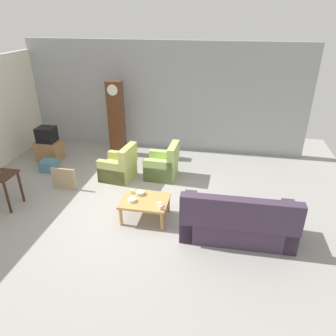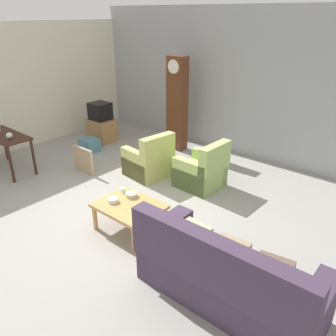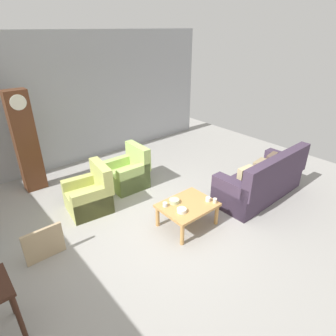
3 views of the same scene
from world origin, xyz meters
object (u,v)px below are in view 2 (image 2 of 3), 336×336
Objects in this scene: tv_crt at (100,111)px; bowl_shallow_green at (131,195)px; coffee_table_wood at (129,208)px; console_table_dark at (5,140)px; tv_stand_cabinet at (102,130)px; cup_cream_tall at (134,220)px; framed_picture_leaning at (83,160)px; storage_box_blue at (90,145)px; grandfather_clock at (177,104)px; glass_dome_cloche at (9,136)px; couch_floral at (226,278)px; armchair_olive_far at (202,172)px; cup_white_porcelain at (138,215)px; bowl_white_stacked at (113,200)px; cup_blue_rimmed at (123,190)px; armchair_olive_near at (149,162)px.

tv_crt reaches higher than bowl_shallow_green.
coffee_table_wood is 3.52m from console_table_dark.
cup_cream_tall is at bearing -33.93° from tv_stand_cabinet.
storage_box_blue is at bearing 136.47° from framed_picture_leaning.
grandfather_clock is 17.49× the size of glass_dome_cloche.
grandfather_clock reaches higher than couch_floral.
armchair_olive_far is at bearing -7.10° from tv_crt.
coffee_table_wood is 1.41× the size of tv_stand_cabinet.
glass_dome_cloche is 1.39× the size of cup_white_porcelain.
bowl_shallow_green is (0.09, 0.30, -0.00)m from bowl_white_stacked.
armchair_olive_far reaches higher than framed_picture_leaning.
tv_crt is 5.97× the size of cup_blue_rimmed.
framed_picture_leaning is 6.71× the size of cup_white_porcelain.
coffee_table_wood is at bearing 170.94° from couch_floral.
cup_blue_rimmed is at bearing 7.55° from glass_dome_cloche.
bowl_white_stacked reaches higher than bowl_shallow_green.
cup_blue_rimmed is (1.32, -2.95, -0.61)m from grandfather_clock.
couch_floral is 11.46× the size of bowl_shallow_green.
framed_picture_leaning is at bearing -104.11° from grandfather_clock.
console_table_dark is at bearing -174.00° from cup_blue_rimmed.
tv_crt is at bearing 162.86° from armchair_olive_near.
storage_box_blue is at bearing -134.09° from grandfather_clock.
couch_floral is 1.53m from cup_white_porcelain.
tv_crt is at bearing 117.54° from storage_box_blue.
console_table_dark is (-3.50, -0.12, 0.30)m from coffee_table_wood.
couch_floral is 5.38m from console_table_dark.
armchair_olive_far reaches higher than tv_stand_cabinet.
cup_white_porcelain is at bearing -5.90° from bowl_white_stacked.
couch_floral is at bearing -1.49° from glass_dome_cloche.
armchair_olive_far is 2.21m from cup_cream_tall.
bowl_shallow_green is at bearing 144.03° from cup_white_porcelain.
tv_crt is at bearing 146.07° from cup_cream_tall.
tv_crt is 0.80× the size of framed_picture_leaning.
armchair_olive_far is 1.89m from coffee_table_wood.
glass_dome_cloche is at bearing -139.67° from armchair_olive_near.
couch_floral is 26.27× the size of cup_blue_rimmed.
grandfather_clock is at bearing 113.52° from bowl_white_stacked.
coffee_table_wood is 0.40m from cup_white_porcelain.
grandfather_clock reaches higher than console_table_dark.
grandfather_clock reaches higher than bowl_white_stacked.
cup_white_porcelain is at bearing -25.59° from coffee_table_wood.
framed_picture_leaning is (1.22, -1.49, -0.51)m from tv_crt.
glass_dome_cloche reaches higher than console_table_dark.
cup_white_porcelain is at bearing -50.54° from armchair_olive_near.
storage_box_blue is at bearing 148.56° from bowl_white_stacked.
tv_stand_cabinet is 4.18× the size of bowl_white_stacked.
coffee_table_wood is 5.90× the size of bowl_white_stacked.
armchair_olive_far reaches higher than glass_dome_cloche.
armchair_olive_far is 0.71× the size of console_table_dark.
tv_crt is (0.00, 0.00, 0.50)m from tv_stand_cabinet.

